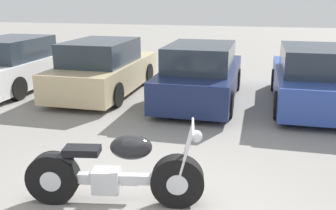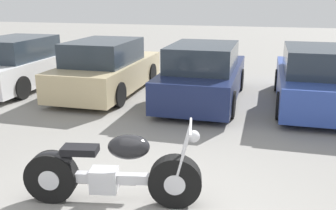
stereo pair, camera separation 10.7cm
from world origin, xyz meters
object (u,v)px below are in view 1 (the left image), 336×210
(parked_car_champagne, at_px, (104,69))
(parked_car_blue, at_px, (313,79))
(motorcycle, at_px, (113,172))
(parked_car_navy, at_px, (201,75))
(parked_car_white, at_px, (18,65))

(parked_car_champagne, height_order, parked_car_blue, same)
(motorcycle, xyz_separation_m, parked_car_navy, (0.30, 5.13, 0.23))
(motorcycle, distance_m, parked_car_navy, 5.14)
(parked_car_white, bearing_deg, parked_car_blue, -0.11)
(parked_car_champagne, distance_m, parked_car_blue, 5.32)
(parked_car_white, distance_m, parked_car_champagne, 2.66)
(motorcycle, height_order, parked_car_white, parked_car_white)
(parked_car_white, bearing_deg, motorcycle, -46.55)
(parked_car_champagne, xyz_separation_m, parked_car_navy, (2.66, -0.16, 0.00))
(motorcycle, relative_size, parked_car_blue, 0.54)
(parked_car_champagne, bearing_deg, motorcycle, -65.98)
(parked_car_white, xyz_separation_m, parked_car_blue, (7.98, -0.02, 0.00))
(parked_car_white, height_order, parked_car_blue, same)
(parked_car_champagne, bearing_deg, parked_car_navy, -3.37)
(parked_car_white, bearing_deg, parked_car_navy, -1.78)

